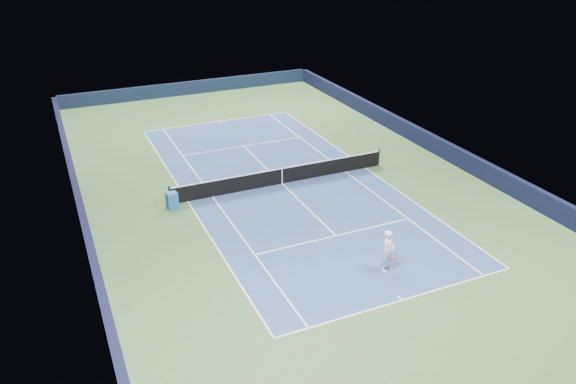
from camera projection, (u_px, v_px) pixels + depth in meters
name	position (u px, v px, depth m)	size (l,w,h in m)	color
ground	(282.00, 184.00, 31.88)	(40.00, 40.00, 0.00)	#395930
wall_far	(190.00, 88.00, 47.90)	(22.00, 0.35, 1.10)	#111A33
wall_right	(438.00, 146.00, 35.60)	(0.35, 40.00, 1.10)	black
wall_left	(81.00, 212.00, 27.67)	(0.35, 40.00, 1.10)	black
court_surface	(282.00, 184.00, 31.87)	(10.97, 23.77, 0.01)	navy
baseline_far	(218.00, 121.00, 41.63)	(10.97, 0.08, 0.00)	white
baseline_near	(402.00, 300.00, 22.12)	(10.97, 0.08, 0.00)	white
sideline_doubles_right	(365.00, 168.00, 33.88)	(0.08, 23.77, 0.00)	white
sideline_doubles_left	(188.00, 201.00, 29.86)	(0.08, 23.77, 0.00)	white
sideline_singles_right	(345.00, 172.00, 33.38)	(0.08, 23.77, 0.00)	white
sideline_singles_left	(212.00, 197.00, 30.36)	(0.08, 23.77, 0.00)	white
service_line_far	(244.00, 146.00, 37.12)	(8.23, 0.08, 0.00)	white
service_line_near	(336.00, 236.00, 26.62)	(8.23, 0.08, 0.00)	white
center_service_line	(282.00, 184.00, 31.87)	(0.08, 12.80, 0.00)	white
center_mark_far	(219.00, 122.00, 41.50)	(0.08, 0.30, 0.00)	white
center_mark_near	(400.00, 298.00, 22.24)	(0.08, 0.30, 0.00)	white
tennis_net	(282.00, 176.00, 31.65)	(12.90, 0.10, 1.07)	black
sponsor_cube	(172.00, 201.00, 28.95)	(0.61, 0.56, 0.90)	#1D56AF
tennis_player	(388.00, 251.00, 23.62)	(0.90, 1.38, 1.91)	white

